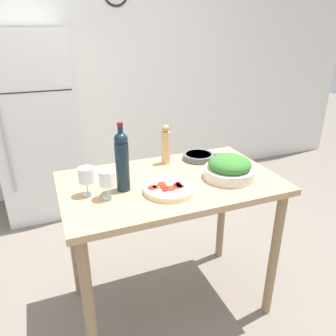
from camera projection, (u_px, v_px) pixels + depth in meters
ground_plane at (170, 301)px, 2.19m from camera, size 14.00×14.00×0.00m
wall_back at (99, 68)px, 3.35m from camera, size 6.40×0.08×2.60m
refrigerator at (35, 127)px, 3.00m from camera, size 0.68×0.63×1.68m
prep_counter at (170, 201)px, 1.89m from camera, size 1.21×0.73×0.90m
wine_bottle at (122, 160)px, 1.67m from camera, size 0.07×0.07×0.36m
wine_glass_near at (107, 179)px, 1.61m from camera, size 0.08×0.08×0.15m
wine_glass_far at (86, 176)px, 1.64m from camera, size 0.08×0.08×0.15m
pepper_mill at (166, 145)px, 2.03m from camera, size 0.05×0.05×0.25m
salad_bowl at (229, 168)px, 1.84m from camera, size 0.28×0.28×0.14m
homemade_pizza at (169, 188)px, 1.71m from camera, size 0.27×0.27×0.03m
cast_iron_skillet at (199, 156)px, 2.12m from camera, size 0.31×0.20×0.04m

